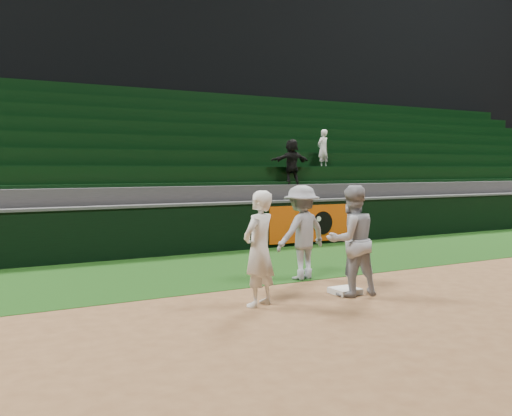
# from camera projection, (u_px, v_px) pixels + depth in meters

# --- Properties ---
(ground) EXTENTS (70.00, 70.00, 0.00)m
(ground) POSITION_uv_depth(u_px,v_px,m) (332.00, 291.00, 9.81)
(ground) COLOR brown
(ground) RESTS_ON ground
(foul_grass) EXTENTS (36.00, 4.20, 0.01)m
(foul_grass) POSITION_uv_depth(u_px,v_px,m) (249.00, 265.00, 12.42)
(foul_grass) COLOR black
(foul_grass) RESTS_ON ground
(upper_deck) EXTENTS (40.00, 12.00, 12.00)m
(upper_deck) POSITION_uv_depth(u_px,v_px,m) (89.00, 78.00, 24.59)
(upper_deck) COLOR black
(upper_deck) RESTS_ON ground
(first_base) EXTENTS (0.43, 0.43, 0.10)m
(first_base) POSITION_uv_depth(u_px,v_px,m) (345.00, 291.00, 9.59)
(first_base) COLOR silver
(first_base) RESTS_ON ground
(first_baseman) EXTENTS (0.77, 0.67, 1.77)m
(first_baseman) POSITION_uv_depth(u_px,v_px,m) (259.00, 249.00, 8.69)
(first_baseman) COLOR white
(first_baseman) RESTS_ON ground
(baserunner) EXTENTS (0.96, 0.79, 1.83)m
(baserunner) POSITION_uv_depth(u_px,v_px,m) (351.00, 241.00, 9.41)
(baserunner) COLOR #9EA0A8
(baserunner) RESTS_ON ground
(base_coach) EXTENTS (1.26, 0.88, 1.78)m
(base_coach) POSITION_uv_depth(u_px,v_px,m) (302.00, 232.00, 10.77)
(base_coach) COLOR gray
(base_coach) RESTS_ON foul_grass
(field_wall) EXTENTS (36.00, 0.45, 1.25)m
(field_wall) POSITION_uv_depth(u_px,v_px,m) (208.00, 227.00, 14.31)
(field_wall) COLOR black
(field_wall) RESTS_ON ground
(stadium_seating) EXTENTS (36.00, 5.95, 4.85)m
(stadium_seating) POSITION_uv_depth(u_px,v_px,m) (156.00, 182.00, 17.50)
(stadium_seating) COLOR #313133
(stadium_seating) RESTS_ON ground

